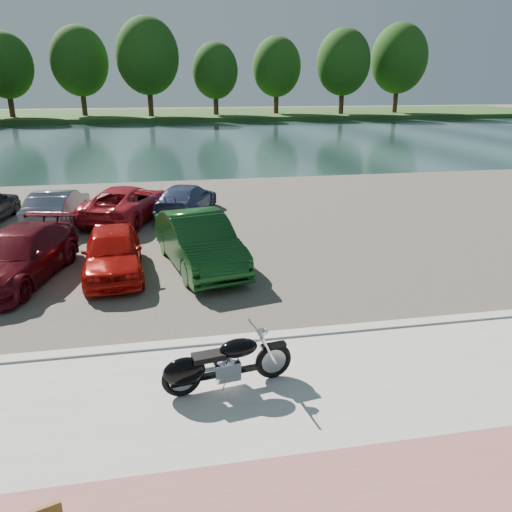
# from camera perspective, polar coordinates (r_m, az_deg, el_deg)

# --- Properties ---
(ground) EXTENTS (200.00, 200.00, 0.00)m
(ground) POSITION_cam_1_polar(r_m,az_deg,el_deg) (8.93, 3.73, -15.78)
(ground) COLOR #595447
(ground) RESTS_ON ground
(promenade) EXTENTS (60.00, 6.00, 0.10)m
(promenade) POSITION_cam_1_polar(r_m,az_deg,el_deg) (8.14, 5.56, -19.45)
(promenade) COLOR #A9A69F
(promenade) RESTS_ON ground
(pink_path) EXTENTS (60.00, 2.00, 0.01)m
(pink_path) POSITION_cam_1_polar(r_m,az_deg,el_deg) (7.05, 9.29, -26.51)
(pink_path) COLOR #8E5650
(pink_path) RESTS_ON promenade
(kerb) EXTENTS (60.00, 0.30, 0.14)m
(kerb) POSITION_cam_1_polar(r_m,az_deg,el_deg) (10.55, 1.06, -9.33)
(kerb) COLOR #A9A69F
(kerb) RESTS_ON ground
(parking_lot) EXTENTS (60.00, 18.00, 0.04)m
(parking_lot) POSITION_cam_1_polar(r_m,az_deg,el_deg) (18.87, -4.44, 3.59)
(parking_lot) COLOR #413E35
(parking_lot) RESTS_ON ground
(river) EXTENTS (120.00, 40.00, 0.00)m
(river) POSITION_cam_1_polar(r_m,az_deg,el_deg) (47.38, -8.43, 12.97)
(river) COLOR #1A2F2F
(river) RESTS_ON ground
(far_bank) EXTENTS (120.00, 24.00, 0.60)m
(far_bank) POSITION_cam_1_polar(r_m,az_deg,el_deg) (79.23, -9.53, 15.64)
(far_bank) COLOR #1F4217
(far_bank) RESTS_ON ground
(far_trees) EXTENTS (70.25, 10.68, 12.52)m
(far_trees) POSITION_cam_1_polar(r_m,az_deg,el_deg) (73.16, -6.07, 21.14)
(far_trees) COLOR #372214
(far_trees) RESTS_ON far_bank
(motorcycle) EXTENTS (2.32, 0.80, 1.05)m
(motorcycle) POSITION_cam_1_polar(r_m,az_deg,el_deg) (8.72, -4.55, -12.33)
(motorcycle) COLOR black
(motorcycle) RESTS_ON promenade
(car_3) EXTENTS (2.97, 4.99, 1.35)m
(car_3) POSITION_cam_1_polar(r_m,az_deg,el_deg) (14.78, -25.56, 0.02)
(car_3) COLOR #4E0B12
(car_3) RESTS_ON parking_lot
(car_4) EXTENTS (1.83, 3.98, 1.32)m
(car_4) POSITION_cam_1_polar(r_m,az_deg,el_deg) (14.27, -16.06, 0.49)
(car_4) COLOR #B3100B
(car_4) RESTS_ON parking_lot
(car_5) EXTENTS (2.54, 4.89, 1.53)m
(car_5) POSITION_cam_1_polar(r_m,az_deg,el_deg) (14.36, -6.52, 1.70)
(car_5) COLOR #103D15
(car_5) RESTS_ON parking_lot
(car_9) EXTENTS (1.87, 4.18, 1.33)m
(car_9) POSITION_cam_1_polar(r_m,az_deg,el_deg) (20.03, -21.74, 5.22)
(car_9) COLOR slate
(car_9) RESTS_ON parking_lot
(car_10) EXTENTS (3.72, 5.24, 1.33)m
(car_10) POSITION_cam_1_polar(r_m,az_deg,el_deg) (19.93, -14.54, 5.91)
(car_10) COLOR #AB1C27
(car_10) RESTS_ON parking_lot
(car_11) EXTENTS (3.04, 4.52, 1.22)m
(car_11) POSITION_cam_1_polar(r_m,az_deg,el_deg) (20.30, -7.99, 6.43)
(car_11) COLOR navy
(car_11) RESTS_ON parking_lot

